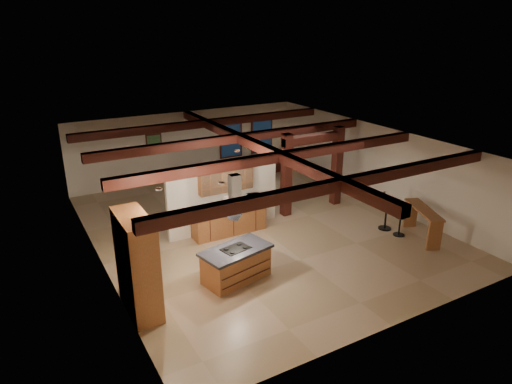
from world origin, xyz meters
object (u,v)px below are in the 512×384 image
kitchen_island (236,264)px  dining_table (208,199)px  bar_counter (423,218)px  sofa (259,163)px

kitchen_island → dining_table: kitchen_island is taller
dining_table → bar_counter: 7.38m
kitchen_island → sofa: (5.30, 8.00, -0.12)m
kitchen_island → dining_table: size_ratio=1.12×
kitchen_island → bar_counter: size_ratio=1.05×
kitchen_island → sofa: kitchen_island is taller
kitchen_island → dining_table: 5.16m
dining_table → bar_counter: bar_counter is taller
dining_table → sofa: 4.93m
bar_counter → sofa: bearing=95.8°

